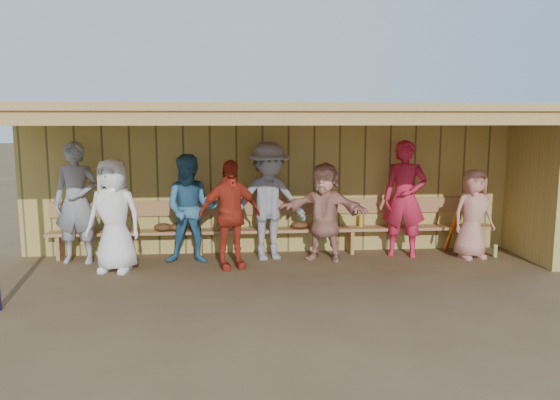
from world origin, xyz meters
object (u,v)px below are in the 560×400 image
object	(u,v)px
player_c	(191,209)
bench	(276,223)
player_d	(230,214)
player_g	(405,199)
player_b	(114,215)
player_a	(76,203)
player_e	(269,201)
player_h	(473,214)
player_f	(324,212)

from	to	relation	value
player_c	bench	size ratio (longest dim) A/B	0.23
bench	player_d	bearing A→B (deg)	-133.21
player_g	bench	world-z (taller)	player_g
player_b	bench	size ratio (longest dim) A/B	0.23
player_a	player_e	distance (m)	3.08
player_h	player_f	bearing A→B (deg)	165.90
player_d	player_e	xyz separation A→B (m)	(0.64, 0.50, 0.12)
player_e	bench	distance (m)	0.57
player_f	bench	size ratio (longest dim) A/B	0.21
player_d	player_f	xyz separation A→B (m)	(1.54, 0.37, -0.04)
player_b	player_g	size ratio (longest dim) A/B	0.88
player_c	player_h	xyz separation A→B (m)	(4.63, -0.09, -0.13)
player_d	player_h	distance (m)	4.02
player_d	player_c	bearing A→B (deg)	130.67
player_b	player_g	distance (m)	4.70
player_b	player_c	size ratio (longest dim) A/B	0.99
player_c	player_e	world-z (taller)	player_e
player_a	player_c	size ratio (longest dim) A/B	1.12
player_e	bench	size ratio (longest dim) A/B	0.25
player_b	player_e	world-z (taller)	player_e
player_a	player_f	world-z (taller)	player_a
player_d	player_g	xyz separation A→B (m)	(2.92, 0.52, 0.13)
player_a	player_d	bearing A→B (deg)	-7.29
player_g	bench	xyz separation A→B (m)	(-2.14, 0.32, -0.45)
player_d	player_h	xyz separation A→B (m)	(4.01, 0.28, -0.10)
player_a	player_g	world-z (taller)	player_a
player_b	player_e	distance (m)	2.44
player_c	bench	world-z (taller)	player_c
player_g	player_h	bearing A→B (deg)	7.65
player_b	player_d	world-z (taller)	player_b
player_a	player_h	world-z (taller)	player_a
player_g	player_h	size ratio (longest dim) A/B	1.31
player_b	player_f	xyz separation A→B (m)	(3.28, 0.41, -0.06)
player_a	player_h	size ratio (longest dim) A/B	1.32
player_b	player_f	bearing A→B (deg)	21.22
player_g	player_d	bearing A→B (deg)	-149.57
player_c	player_h	world-z (taller)	player_c
player_b	player_e	xyz separation A→B (m)	(2.38, 0.54, 0.10)
player_d	bench	world-z (taller)	player_d
player_a	player_b	world-z (taller)	player_a
player_b	player_d	bearing A→B (deg)	15.35
player_e	player_h	world-z (taller)	player_e
player_b	player_h	bearing A→B (deg)	17.20
player_a	player_b	xyz separation A→B (m)	(0.70, -0.57, -0.12)
player_b	player_g	world-z (taller)	player_g
player_g	player_h	distance (m)	1.14
player_c	bench	distance (m)	1.52
bench	player_e	bearing A→B (deg)	-113.62
player_c	player_d	distance (m)	0.72
player_e	player_h	bearing A→B (deg)	-16.81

